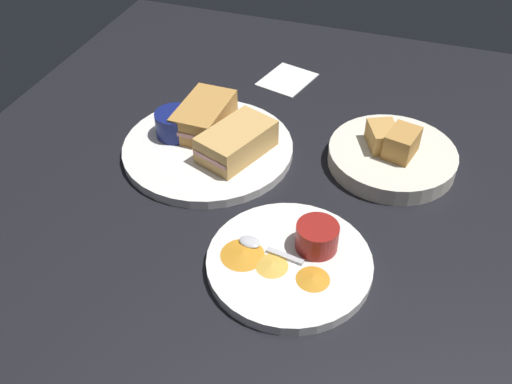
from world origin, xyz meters
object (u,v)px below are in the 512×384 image
plate_sandwich_main (207,149)px  ramekin_light_gravy (317,236)px  sandwich_half_far (204,116)px  sandwich_half_near (237,142)px  plate_chips_companion (289,263)px  bread_basket_rear (392,155)px  spoon_by_gravy_ramekin (258,245)px  spoon_by_dark_ramekin (205,138)px  ramekin_dark_sauce (175,123)px

plate_sandwich_main → ramekin_light_gravy: ramekin_light_gravy is taller
sandwich_half_far → ramekin_light_gravy: (22.05, 26.22, -0.29)cm
sandwich_half_near → plate_chips_companion: (20.22, 15.24, -3.20)cm
bread_basket_rear → ramekin_light_gravy: bearing=-15.7°
plate_sandwich_main → plate_chips_companion: 29.24cm
sandwich_half_far → plate_chips_companion: 34.73cm
plate_sandwich_main → spoon_by_gravy_ramekin: bearing=38.9°
spoon_by_gravy_ramekin → spoon_by_dark_ramekin: bearing=-141.5°
spoon_by_dark_ramekin → plate_chips_companion: 30.95cm
spoon_by_dark_ramekin → bread_basket_rear: (-5.76, 31.48, 0.01)cm
plate_chips_companion → ramekin_light_gravy: bearing=140.2°
sandwich_half_near → bread_basket_rear: 26.15cm
ramekin_light_gravy → plate_sandwich_main: bearing=-125.8°
spoon_by_dark_ramekin → bread_basket_rear: bread_basket_rear is taller
plate_sandwich_main → bread_basket_rear: bread_basket_rear is taller
spoon_by_gravy_ramekin → bread_basket_rear: bread_basket_rear is taller
plate_chips_companion → spoon_by_gravy_ramekin: bearing=-98.6°
ramekin_dark_sauce → spoon_by_dark_ramekin: ramekin_dark_sauce is taller
sandwich_half_near → ramekin_dark_sauce: bearing=-98.1°
sandwich_half_near → spoon_by_gravy_ramekin: bearing=28.1°
sandwich_half_near → plate_sandwich_main: bearing=-93.2°
plate_chips_companion → bread_basket_rear: size_ratio=1.08×
bread_basket_rear → spoon_by_gravy_ramekin: bearing=-28.3°
ramekin_dark_sauce → sandwich_half_far: bearing=132.3°
ramekin_dark_sauce → ramekin_light_gravy: size_ratio=1.15×
sandwich_half_near → spoon_by_dark_ramekin: size_ratio=1.51×
ramekin_dark_sauce → plate_chips_companion: size_ratio=0.30×
spoon_by_dark_ramekin → plate_sandwich_main: bearing=33.1°
bread_basket_rear → spoon_by_dark_ramekin: bearing=-79.6°
ramekin_light_gravy → bread_basket_rear: bearing=164.3°
plate_sandwich_main → spoon_by_dark_ramekin: (-1.45, -0.95, 1.16)cm
plate_sandwich_main → bread_basket_rear: 31.40cm
plate_sandwich_main → sandwich_half_far: sandwich_half_far is taller
ramekin_dark_sauce → spoon_by_gravy_ramekin: ramekin_dark_sauce is taller
ramekin_light_gravy → bread_basket_rear: (-24.28, 6.83, -1.74)cm
ramekin_light_gravy → bread_basket_rear: size_ratio=0.28×
ramekin_dark_sauce → spoon_by_gravy_ramekin: bearing=46.6°
ramekin_dark_sauce → plate_sandwich_main: bearing=77.8°
sandwich_half_near → ramekin_dark_sauce: sandwich_half_near is taller
ramekin_dark_sauce → plate_chips_companion: bearing=51.2°
plate_chips_companion → ramekin_dark_sauce: bearing=-128.8°
plate_chips_companion → ramekin_light_gravy: 5.37cm
bread_basket_rear → sandwich_half_near: bearing=-73.2°
spoon_by_gravy_ramekin → ramekin_light_gravy: bearing=109.4°
sandwich_half_near → plate_chips_companion: size_ratio=0.65×
sandwich_half_far → plate_chips_companion: sandwich_half_far is taller
plate_sandwich_main → ramekin_dark_sauce: bearing=-102.2°
sandwich_half_far → plate_chips_companion: bearing=42.4°
spoon_by_dark_ramekin → sandwich_half_near: bearing=74.9°
ramekin_light_gravy → bread_basket_rear: bread_basket_rear is taller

